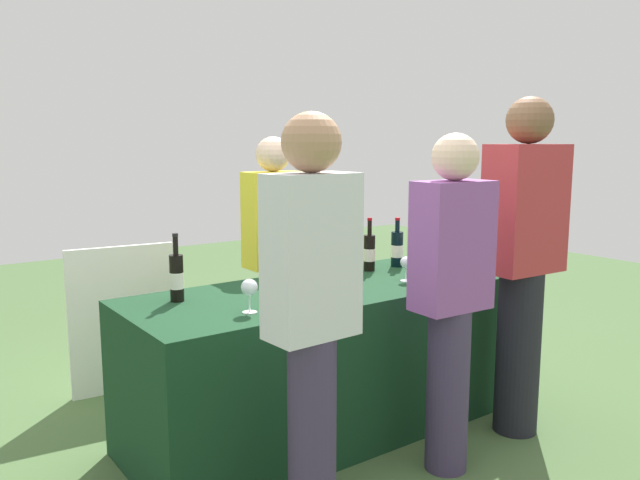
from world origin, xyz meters
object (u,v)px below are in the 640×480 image
object	(u,v)px
wine_glass_1	(284,280)
wine_bottle_4	(397,249)
wine_bottle_3	(369,252)
guest_2	(523,255)
wine_bottle_1	(332,262)
ice_bucket	(426,255)
guest_0	(312,310)
wine_bottle_2	(337,254)
menu_board	(123,319)
guest_1	(451,291)
wine_glass_2	(406,264)
server_pouring	(274,253)
wine_bottle_0	(177,277)
wine_glass_0	(249,288)

from	to	relation	value
wine_glass_1	wine_bottle_4	bearing A→B (deg)	16.42
wine_bottle_3	guest_2	distance (m)	0.87
wine_bottle_1	ice_bucket	xyz separation A→B (m)	(0.65, -0.05, -0.03)
wine_bottle_1	guest_0	xyz separation A→B (m)	(-0.69, -0.79, 0.02)
wine_bottle_2	menu_board	xyz separation A→B (m)	(-0.92, 0.94, -0.44)
wine_bottle_1	wine_bottle_3	world-z (taller)	wine_bottle_3
wine_bottle_3	guest_2	world-z (taller)	guest_2
wine_glass_1	guest_0	distance (m)	0.68
wine_bottle_2	guest_1	size ratio (longest dim) A/B	0.21
wine_glass_2	server_pouring	bearing A→B (deg)	113.12
wine_bottle_0	wine_bottle_4	distance (m)	1.41
guest_1	menu_board	distance (m)	2.06
wine_bottle_2	guest_0	size ratio (longest dim) A/B	0.20
wine_bottle_1	menu_board	bearing A→B (deg)	125.86
wine_bottle_0	wine_bottle_4	size ratio (longest dim) A/B	1.09
wine_bottle_3	guest_1	xyz separation A→B (m)	(-0.25, -0.86, -0.03)
guest_1	menu_board	xyz separation A→B (m)	(-0.90, 1.82, -0.40)
wine_bottle_1	guest_1	world-z (taller)	guest_1
wine_bottle_0	wine_glass_1	distance (m)	0.51
wine_bottle_1	wine_glass_2	world-z (taller)	wine_bottle_1
menu_board	wine_bottle_4	bearing A→B (deg)	-28.86
wine_bottle_3	guest_1	size ratio (longest dim) A/B	0.20
wine_bottle_0	wine_glass_0	world-z (taller)	wine_bottle_0
wine_bottle_1	guest_1	size ratio (longest dim) A/B	0.20
wine_bottle_2	wine_bottle_3	distance (m)	0.23
wine_glass_1	menu_board	xyz separation A→B (m)	(-0.37, 1.25, -0.42)
guest_2	wine_bottle_4	bearing A→B (deg)	102.62
wine_glass_1	guest_2	distance (m)	1.24
server_pouring	wine_bottle_4	bearing A→B (deg)	142.38
wine_glass_0	guest_2	world-z (taller)	guest_2
server_pouring	guest_2	bearing A→B (deg)	120.64
wine_glass_0	server_pouring	distance (m)	1.08
wine_bottle_1	ice_bucket	world-z (taller)	wine_bottle_1
wine_bottle_1	wine_glass_1	bearing A→B (deg)	-156.99
ice_bucket	wine_glass_2	bearing A→B (deg)	-152.23
wine_bottle_3	wine_glass_1	world-z (taller)	wine_bottle_3
wine_bottle_4	menu_board	xyz separation A→B (m)	(-1.36, 0.96, -0.43)
wine_bottle_1	guest_0	world-z (taller)	guest_0
menu_board	guest_2	bearing A→B (deg)	-43.24
wine_bottle_2	wine_bottle_4	distance (m)	0.44
server_pouring	wine_bottle_3	bearing A→B (deg)	129.27
wine_glass_1	wine_glass_2	bearing A→B (deg)	-2.91
wine_bottle_1	guest_1	bearing A→B (deg)	-80.89
wine_bottle_2	guest_1	world-z (taller)	guest_1
wine_bottle_3	wine_glass_0	world-z (taller)	wine_bottle_3
guest_2	guest_1	bearing A→B (deg)	-171.17
wine_bottle_0	wine_bottle_2	distance (m)	0.97
guest_1	guest_2	distance (m)	0.61
wine_bottle_0	wine_glass_2	distance (m)	1.22
wine_bottle_1	guest_2	world-z (taller)	guest_2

